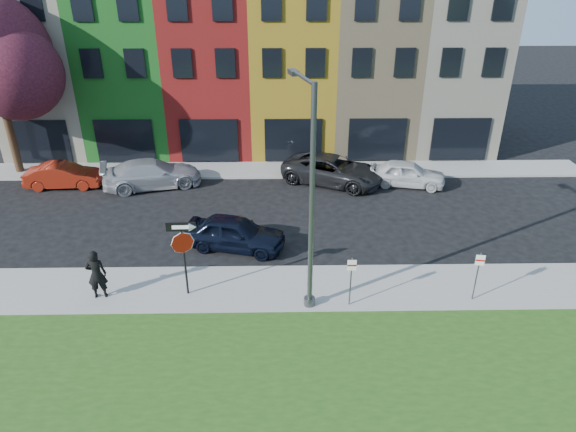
{
  "coord_description": "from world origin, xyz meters",
  "views": [
    {
      "loc": [
        -0.82,
        -13.13,
        11.48
      ],
      "look_at": [
        -0.52,
        4.0,
        2.66
      ],
      "focal_mm": 32.0,
      "sensor_mm": 36.0,
      "label": 1
    }
  ],
  "objects_px": {
    "stop_sign": "(183,244)",
    "sedan_near": "(235,233)",
    "man": "(97,274)",
    "street_lamp": "(310,202)"
  },
  "relations": [
    {
      "from": "stop_sign",
      "to": "sedan_near",
      "type": "bearing_deg",
      "value": 64.96
    },
    {
      "from": "man",
      "to": "sedan_near",
      "type": "relative_size",
      "value": 0.42
    },
    {
      "from": "stop_sign",
      "to": "man",
      "type": "xyz_separation_m",
      "value": [
        -3.21,
        -0.13,
        -1.17
      ]
    },
    {
      "from": "stop_sign",
      "to": "sedan_near",
      "type": "distance_m",
      "value": 4.12
    },
    {
      "from": "street_lamp",
      "to": "stop_sign",
      "type": "bearing_deg",
      "value": 157.18
    },
    {
      "from": "sedan_near",
      "to": "man",
      "type": "bearing_deg",
      "value": 142.04
    },
    {
      "from": "street_lamp",
      "to": "sedan_near",
      "type": "bearing_deg",
      "value": 110.17
    },
    {
      "from": "sedan_near",
      "to": "street_lamp",
      "type": "distance_m",
      "value": 6.08
    },
    {
      "from": "sedan_near",
      "to": "street_lamp",
      "type": "relative_size",
      "value": 0.58
    },
    {
      "from": "man",
      "to": "sedan_near",
      "type": "xyz_separation_m",
      "value": [
        4.72,
        3.64,
        -0.36
      ]
    }
  ]
}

